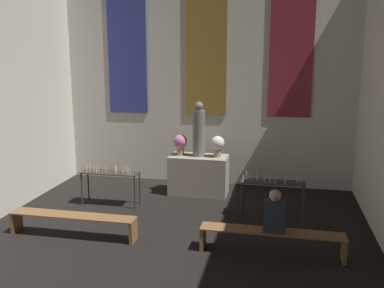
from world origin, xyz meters
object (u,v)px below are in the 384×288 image
candle_rack_left (110,176)px  pew_back_left (73,220)px  flower_vase_right (218,144)px  candle_rack_right (272,186)px  person_seated (274,213)px  altar (199,175)px  pew_back_right (271,236)px  statue (199,131)px  flower_vase_left (180,143)px

candle_rack_left → pew_back_left: 1.82m
flower_vase_right → candle_rack_right: bearing=-41.4°
person_seated → altar: bearing=122.2°
flower_vase_right → pew_back_right: bearing=-65.1°
altar → statue: (0.00, 0.00, 1.09)m
candle_rack_right → pew_back_left: size_ratio=0.54×
flower_vase_left → candle_rack_right: size_ratio=0.38×
altar → flower_vase_left: size_ratio=2.77×
pew_back_left → pew_back_right: same height
flower_vase_right → candle_rack_right: size_ratio=0.38×
candle_rack_right → pew_back_right: bearing=-88.7°
flower_vase_right → candle_rack_right: flower_vase_right is taller
candle_rack_right → person_seated: 1.79m
altar → pew_back_right: altar is taller
altar → candle_rack_right: size_ratio=1.07×
candle_rack_left → pew_back_right: (3.65, -1.79, -0.34)m
altar → flower_vase_left: (-0.46, 0.00, 0.78)m
candle_rack_right → flower_vase_right: bearing=138.6°
flower_vase_left → person_seated: bearing=-51.9°
flower_vase_right → candle_rack_right: 1.88m
pew_back_left → person_seated: bearing=-0.0°
statue → flower_vase_left: 0.55m
altar → statue: size_ratio=1.07×
flower_vase_right → pew_back_right: 3.40m
flower_vase_left → pew_back_left: size_ratio=0.21×
pew_back_right → statue: bearing=121.7°
altar → pew_back_left: bearing=-121.7°
pew_back_left → person_seated: person_seated is taller
candle_rack_left → person_seated: 4.09m
candle_rack_left → candle_rack_right: size_ratio=1.00×
pew_back_right → person_seated: (0.03, -0.00, 0.42)m
statue → pew_back_right: (1.84, -2.97, -1.23)m
statue → candle_rack_left: size_ratio=1.00×
candle_rack_left → candle_rack_right: candle_rack_right is taller
statue → flower_vase_right: bearing=0.0°
flower_vase_left → candle_rack_right: 2.61m
pew_back_left → pew_back_right: 3.67m
flower_vase_left → altar: bearing=0.0°
flower_vase_left → candle_rack_left: size_ratio=0.38×
candle_rack_right → candle_rack_left: bearing=-180.0°
pew_back_left → pew_back_right: bearing=0.0°
candle_rack_right → pew_back_left: bearing=-153.8°
candle_rack_left → person_seated: bearing=-25.9°
statue → candle_rack_left: 2.34m
statue → altar: bearing=0.0°
statue → candle_rack_left: bearing=-146.9°
statue → candle_rack_right: statue is taller
statue → pew_back_right: 3.70m
altar → candle_rack_left: (-1.81, -1.18, 0.19)m
statue → candle_rack_left: (-1.81, -1.18, -0.90)m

